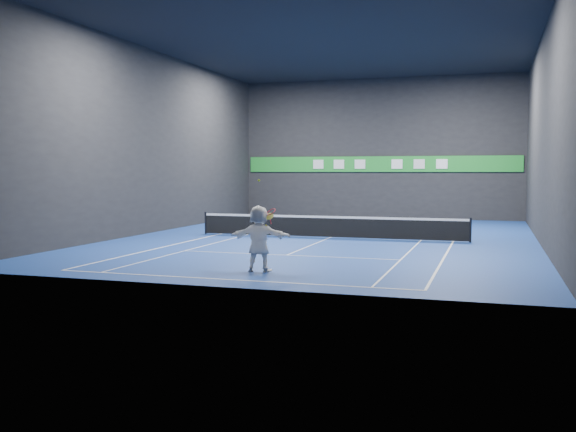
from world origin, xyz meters
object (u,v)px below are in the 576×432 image
(tennis_net, at_px, (330,226))
(tennis_racket, at_px, (271,215))
(tennis_ball, at_px, (259,180))
(player, at_px, (259,238))

(tennis_net, height_order, tennis_racket, tennis_racket)
(tennis_net, distance_m, tennis_racket, 10.29)
(tennis_ball, bearing_deg, player, -69.35)
(player, bearing_deg, tennis_ball, -74.79)
(tennis_ball, bearing_deg, tennis_racket, -13.14)
(tennis_ball, bearing_deg, tennis_net, 91.76)
(tennis_net, bearing_deg, tennis_racket, -85.98)
(tennis_ball, relative_size, tennis_racket, 0.09)
(tennis_net, bearing_deg, player, -87.96)
(tennis_net, relative_size, tennis_racket, 16.83)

